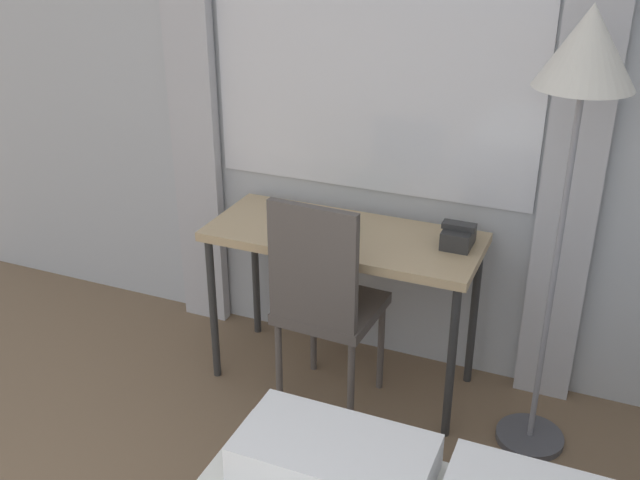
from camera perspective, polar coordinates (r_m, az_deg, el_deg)
wall_back_with_window at (r=3.34m, az=3.54°, el=12.23°), size 4.79×0.13×2.70m
desk at (r=3.26m, az=1.81°, el=-0.58°), size 1.19×0.50×0.75m
desk_chair at (r=3.11m, az=0.29°, el=-4.33°), size 0.42×0.42×1.01m
standing_lamp at (r=2.70m, az=19.38°, el=11.07°), size 0.34×0.34×1.77m
telephone at (r=3.15m, az=10.50°, el=0.31°), size 0.14×0.16×0.10m
book at (r=3.23m, az=0.73°, el=0.83°), size 0.23×0.20×0.02m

